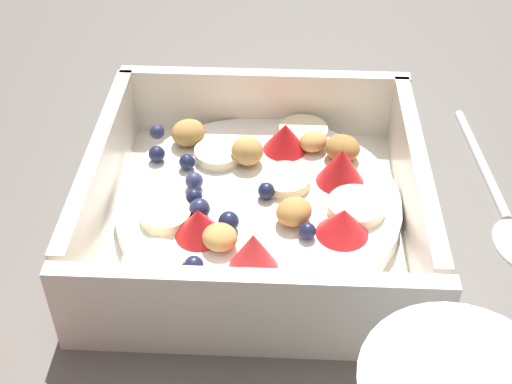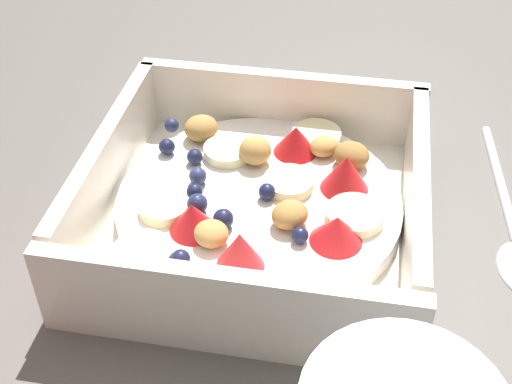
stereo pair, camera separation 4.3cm
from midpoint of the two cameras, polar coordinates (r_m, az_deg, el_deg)
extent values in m
plane|color=#56514C|center=(0.45, 2.96, -2.75)|extent=(2.40, 2.40, 0.00)
cube|color=white|center=(0.45, 2.76, -2.57)|extent=(0.21, 0.21, 0.01)
cube|color=white|center=(0.51, 4.39, 6.79)|extent=(0.21, 0.01, 0.06)
cube|color=white|center=(0.36, 0.68, -10.01)|extent=(0.21, 0.01, 0.06)
cube|color=white|center=(0.43, 15.71, -1.65)|extent=(0.01, 0.19, 0.06)
cube|color=white|center=(0.45, -9.52, 1.23)|extent=(0.01, 0.19, 0.06)
cylinder|color=white|center=(0.44, 2.80, -1.48)|extent=(0.18, 0.18, 0.01)
cylinder|color=#F4EAB7|center=(0.47, 0.25, 3.29)|extent=(0.04, 0.04, 0.01)
cylinder|color=#F7EFC6|center=(0.40, -6.29, -5.21)|extent=(0.05, 0.05, 0.01)
cylinder|color=#F4EAB7|center=(0.49, 7.52, 4.52)|extent=(0.04, 0.04, 0.01)
cylinder|color=beige|center=(0.45, 5.47, 0.66)|extent=(0.04, 0.04, 0.01)
cylinder|color=#F4EAB7|center=(0.43, 11.01, -2.02)|extent=(0.04, 0.04, 0.01)
cylinder|color=beige|center=(0.43, -4.73, -1.39)|extent=(0.03, 0.03, 0.01)
cone|color=red|center=(0.41, 9.69, -3.18)|extent=(0.04, 0.04, 0.02)
cone|color=red|center=(0.39, 1.17, -4.89)|extent=(0.04, 0.04, 0.03)
cone|color=red|center=(0.41, -2.24, -2.26)|extent=(0.04, 0.04, 0.02)
cone|color=red|center=(0.44, 10.16, 1.44)|extent=(0.04, 0.04, 0.02)
cone|color=red|center=(0.47, 5.90, 4.21)|extent=(0.03, 0.03, 0.02)
sphere|color=#23284C|center=(0.42, -1.96, -1.10)|extent=(0.01, 0.01, 0.01)
sphere|color=#191E3D|center=(0.39, -3.10, -5.68)|extent=(0.01, 0.01, 0.01)
sphere|color=#191E3D|center=(0.41, 6.69, -3.69)|extent=(0.01, 0.01, 0.01)
sphere|color=#191E3D|center=(0.46, -2.42, 2.81)|extent=(0.01, 0.01, 0.01)
sphere|color=#191E3D|center=(0.43, 3.71, -0.32)|extent=(0.01, 0.01, 0.01)
sphere|color=#191E3D|center=(0.47, -4.77, 3.64)|extent=(0.01, 0.01, 0.01)
sphere|color=navy|center=(0.45, -2.07, 1.21)|extent=(0.01, 0.01, 0.01)
sphere|color=#23284C|center=(0.49, -4.48, 5.41)|extent=(0.01, 0.01, 0.01)
sphere|color=#191E3D|center=(0.43, -2.26, -0.08)|extent=(0.01, 0.01, 0.01)
sphere|color=#191E3D|center=(0.41, 0.27, -2.35)|extent=(0.01, 0.01, 0.01)
ellipsoid|color=#AD7F42|center=(0.42, 5.77, -2.00)|extent=(0.03, 0.03, 0.02)
ellipsoid|color=tan|center=(0.47, 8.21, 3.65)|extent=(0.03, 0.03, 0.01)
ellipsoid|color=tan|center=(0.40, -0.65, -3.58)|extent=(0.03, 0.03, 0.01)
ellipsoid|color=olive|center=(0.47, 10.52, 2.90)|extent=(0.03, 0.03, 0.02)
ellipsoid|color=#AD7F42|center=(0.48, -2.01, 5.19)|extent=(0.03, 0.03, 0.02)
ellipsoid|color=tan|center=(0.46, 2.60, 3.33)|extent=(0.03, 0.03, 0.02)
cylinder|color=silver|center=(0.52, 21.74, 1.09)|extent=(0.02, 0.13, 0.01)
camera|label=1|loc=(0.02, -87.14, 2.40)|focal=48.60mm
camera|label=2|loc=(0.02, 92.86, -2.40)|focal=48.60mm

